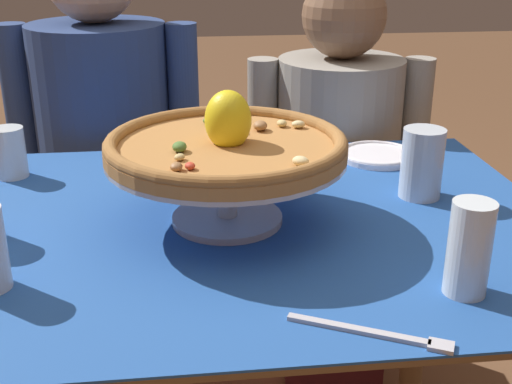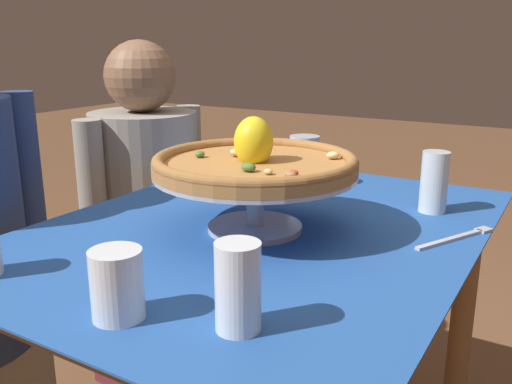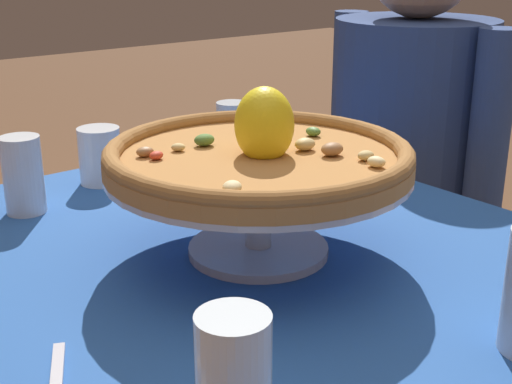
# 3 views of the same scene
# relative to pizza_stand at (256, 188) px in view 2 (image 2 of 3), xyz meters

# --- Properties ---
(dining_table) EXTENTS (1.11, 0.85, 0.77)m
(dining_table) POSITION_rel_pizza_stand_xyz_m (0.03, 0.00, -0.22)
(dining_table) COLOR olive
(dining_table) RESTS_ON ground
(pizza_stand) EXTENTS (0.41, 0.41, 0.12)m
(pizza_stand) POSITION_rel_pizza_stand_xyz_m (0.00, 0.00, 0.00)
(pizza_stand) COLOR #B7B7C1
(pizza_stand) RESTS_ON dining_table
(pizza) EXTENTS (0.41, 0.41, 0.11)m
(pizza) POSITION_rel_pizza_stand_xyz_m (0.00, 0.00, 0.06)
(pizza) COLOR #AD753D
(pizza) RESTS_ON pizza_stand
(water_glass_side_left) EXTENTS (0.08, 0.08, 0.10)m
(water_glass_side_left) POSITION_rel_pizza_stand_xyz_m (-0.42, -0.03, -0.05)
(water_glass_side_left) COLOR white
(water_glass_side_left) RESTS_ON dining_table
(water_glass_side_right) EXTENTS (0.08, 0.08, 0.13)m
(water_glass_side_right) POSITION_rel_pizza_stand_xyz_m (0.38, 0.08, -0.03)
(water_glass_side_right) COLOR silver
(water_glass_side_right) RESTS_ON dining_table
(water_glass_front_right) EXTENTS (0.06, 0.06, 0.14)m
(water_glass_front_right) POSITION_rel_pizza_stand_xyz_m (0.32, -0.28, -0.03)
(water_glass_front_right) COLOR silver
(water_glass_front_right) RESTS_ON dining_table
(water_glass_front_left) EXTENTS (0.06, 0.06, 0.13)m
(water_glass_front_left) POSITION_rel_pizza_stand_xyz_m (-0.36, -0.19, -0.03)
(water_glass_front_left) COLOR white
(water_glass_front_left) RESTS_ON dining_table
(side_plate) EXTENTS (0.17, 0.17, 0.02)m
(side_plate) POSITION_rel_pizza_stand_xyz_m (0.36, 0.30, -0.08)
(side_plate) COLOR white
(side_plate) RESTS_ON dining_table
(dinner_fork) EXTENTS (0.20, 0.11, 0.01)m
(dinner_fork) POSITION_rel_pizza_stand_xyz_m (0.16, -0.37, -0.09)
(dinner_fork) COLOR #B7B7C1
(dinner_fork) RESTS_ON dining_table
(diner_right) EXTENTS (0.49, 0.36, 1.15)m
(diner_right) POSITION_rel_pizza_stand_xyz_m (0.35, 0.62, -0.30)
(diner_right) COLOR maroon
(diner_right) RESTS_ON ground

